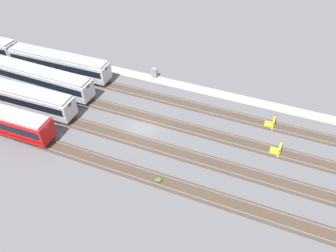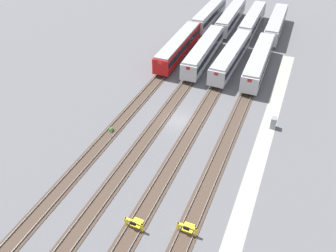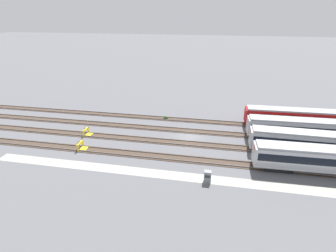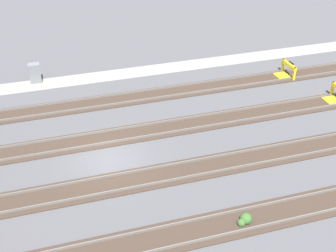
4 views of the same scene
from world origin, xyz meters
TOP-DOWN VIEW (x-y plane):
  - ground_plane at (0.00, 0.00)m, footprint 400.00×400.00m
  - service_walkway at (0.00, -11.85)m, footprint 54.00×2.00m
  - rail_track_nearest at (0.00, -7.41)m, footprint 90.00×2.23m
  - rail_track_near_inner at (0.00, -2.47)m, footprint 90.00×2.24m
  - rail_track_middle at (0.00, 2.47)m, footprint 90.00×2.24m
  - rail_track_far_inner at (0.00, 7.41)m, footprint 90.00×2.23m
  - subway_car_front_row_left_inner at (18.64, -7.37)m, footprint 18.06×3.21m
  - subway_car_front_row_centre at (18.64, 2.51)m, footprint 18.07×3.29m
  - subway_car_front_row_right_inner at (18.64, 7.44)m, footprint 18.07×3.28m
  - subway_car_front_row_rightmost at (18.64, -2.51)m, footprint 18.05×3.18m
  - bumper_stop_nearest_track at (-16.31, -7.40)m, footprint 1.37×2.01m
  - bumper_stop_near_inner_track at (-17.82, -2.47)m, footprint 1.35×2.00m
  - electrical_cabinet at (3.68, -12.43)m, footprint 0.90×0.73m
  - weed_clump at (-5.68, 7.54)m, footprint 0.92×0.70m

SIDE VIEW (x-z plane):
  - ground_plane at x=0.00m, z-range 0.00..0.00m
  - service_walkway at x=0.00m, z-range 0.00..0.01m
  - rail_track_nearest at x=0.00m, z-range -0.06..0.15m
  - rail_track_near_inner at x=0.00m, z-range -0.06..0.15m
  - rail_track_middle at x=0.00m, z-range -0.06..0.15m
  - rail_track_far_inner at x=0.00m, z-range -0.06..0.15m
  - weed_clump at x=-5.68m, z-range -0.08..0.56m
  - bumper_stop_nearest_track at x=-16.31m, z-range -0.10..1.12m
  - bumper_stop_near_inner_track at x=-17.82m, z-range -0.10..1.12m
  - electrical_cabinet at x=3.68m, z-range 0.00..1.60m
  - subway_car_front_row_left_inner at x=18.64m, z-range 0.19..3.89m
  - subway_car_front_row_centre at x=18.64m, z-range 0.19..3.89m
  - subway_car_front_row_right_inner at x=18.64m, z-range 0.19..3.89m
  - subway_car_front_row_rightmost at x=18.64m, z-range 0.19..3.89m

